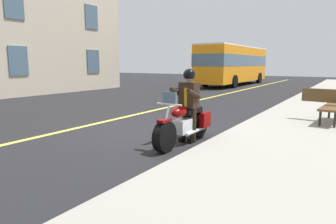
% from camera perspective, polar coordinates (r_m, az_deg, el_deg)
% --- Properties ---
extents(ground_plane, '(80.00, 80.00, 0.00)m').
position_cam_1_polar(ground_plane, '(8.28, -3.13, -3.58)').
color(ground_plane, black).
extents(sidewalk_curb, '(60.00, 5.00, 0.15)m').
position_cam_1_polar(sidewalk_curb, '(6.79, 29.74, -7.06)').
color(sidewalk_curb, '#9E998E').
rests_on(sidewalk_curb, ground_plane).
extents(lane_center_stripe, '(60.00, 0.16, 0.01)m').
position_cam_1_polar(lane_center_stripe, '(9.56, -12.93, -2.02)').
color(lane_center_stripe, '#E5DB4C').
rests_on(lane_center_stripe, ground_plane).
extents(motorcycle_main, '(2.21, 0.60, 1.26)m').
position_cam_1_polar(motorcycle_main, '(6.88, 3.23, -2.39)').
color(motorcycle_main, black).
rests_on(motorcycle_main, ground_plane).
extents(rider_main, '(0.62, 0.54, 1.74)m').
position_cam_1_polar(rider_main, '(6.95, 4.02, 2.60)').
color(rider_main, black).
rests_on(rider_main, ground_plane).
extents(bus_far, '(11.05, 2.70, 3.30)m').
position_cam_1_polar(bus_far, '(26.56, 12.69, 9.17)').
color(bus_far, orange).
rests_on(bus_far, ground_plane).
extents(bench_sidewalk, '(1.83, 1.80, 0.95)m').
position_cam_1_polar(bench_sidewalk, '(9.88, 29.36, 1.52)').
color(bench_sidewalk, brown).
rests_on(bench_sidewalk, sidewalk_curb).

